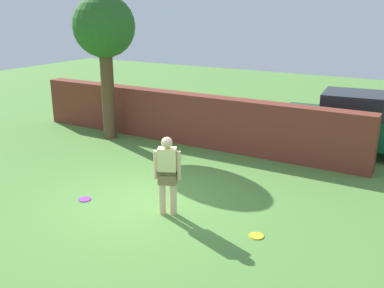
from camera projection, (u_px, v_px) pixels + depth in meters
The scene contains 7 objects.
ground_plane at pixel (144, 204), 9.25m from camera, with size 40.00×40.00×0.00m, color #568C3D.
brick_wall at pixel (185, 118), 13.21m from camera, with size 10.88×0.50×1.53m, color brown.
tree at pixel (104, 31), 12.92m from camera, with size 1.85×1.85×4.38m.
person at pixel (167, 172), 8.55m from camera, with size 0.50×0.35×1.62m.
car at pixel (358, 123), 12.29m from camera, with size 4.35×2.25×1.72m.
frisbee_purple at pixel (85, 199), 9.45m from camera, with size 0.27×0.27×0.02m, color purple.
frisbee_yellow at pixel (256, 236), 7.95m from camera, with size 0.27×0.27×0.02m, color yellow.
Camera 1 is at (5.12, -6.78, 4.01)m, focal length 40.76 mm.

